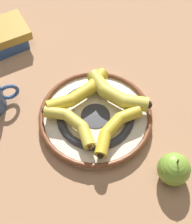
% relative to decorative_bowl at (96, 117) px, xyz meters
% --- Properties ---
extents(ground_plane, '(2.80, 2.80, 0.00)m').
position_rel_decorative_bowl_xyz_m(ground_plane, '(0.01, -0.00, -0.02)').
color(ground_plane, '#A87A56').
extents(decorative_bowl, '(0.30, 0.30, 0.03)m').
position_rel_decorative_bowl_xyz_m(decorative_bowl, '(0.00, 0.00, 0.00)').
color(decorative_bowl, beige).
rests_on(decorative_bowl, ground_plane).
extents(banana_a, '(0.14, 0.18, 0.03)m').
position_rel_decorative_bowl_xyz_m(banana_a, '(-0.05, -0.04, 0.03)').
color(banana_a, gold).
rests_on(banana_a, decorative_bowl).
extents(banana_b, '(0.15, 0.17, 0.04)m').
position_rel_decorative_bowl_xyz_m(banana_b, '(-0.05, 0.05, 0.04)').
color(banana_b, gold).
rests_on(banana_b, decorative_bowl).
extents(banana_c, '(0.15, 0.14, 0.03)m').
position_rel_decorative_bowl_xyz_m(banana_c, '(0.05, 0.05, 0.03)').
color(banana_c, gold).
rests_on(banana_c, decorative_bowl).
extents(banana_d, '(0.14, 0.14, 0.03)m').
position_rel_decorative_bowl_xyz_m(banana_d, '(0.04, -0.06, 0.03)').
color(banana_d, gold).
rests_on(banana_d, decorative_bowl).
extents(apple, '(0.08, 0.08, 0.09)m').
position_rel_decorative_bowl_xyz_m(apple, '(0.16, 0.18, 0.02)').
color(apple, olive).
rests_on(apple, ground_plane).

